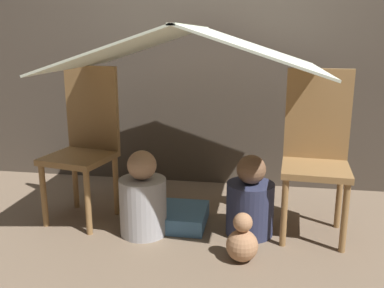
% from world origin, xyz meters
% --- Properties ---
extents(ground_plane, '(8.80, 8.80, 0.00)m').
position_xyz_m(ground_plane, '(0.00, 0.00, 0.00)').
color(ground_plane, '#7A6651').
extents(wall_back, '(7.00, 0.05, 2.50)m').
position_xyz_m(wall_back, '(0.00, 1.08, 1.25)').
color(wall_back, '#4C4238').
rests_on(wall_back, ground_plane).
extents(chair_left, '(0.44, 0.44, 0.96)m').
position_xyz_m(chair_left, '(-0.69, 0.29, 0.51)').
color(chair_left, olive).
rests_on(chair_left, ground_plane).
extents(chair_right, '(0.40, 0.40, 0.96)m').
position_xyz_m(chair_right, '(0.72, 0.29, 0.51)').
color(chair_right, olive).
rests_on(chair_right, ground_plane).
extents(sheet_canopy, '(1.42, 1.13, 0.24)m').
position_xyz_m(sheet_canopy, '(0.00, 0.21, 1.08)').
color(sheet_canopy, silver).
extents(person_front, '(0.28, 0.28, 0.51)m').
position_xyz_m(person_front, '(-0.27, 0.09, 0.21)').
color(person_front, '#B2B2B7').
rests_on(person_front, ground_plane).
extents(person_second, '(0.28, 0.28, 0.49)m').
position_xyz_m(person_second, '(0.35, 0.19, 0.20)').
color(person_second, '#2D3351').
rests_on(person_second, ground_plane).
extents(floor_cushion, '(0.45, 0.36, 0.10)m').
position_xyz_m(floor_cushion, '(-0.14, 0.25, 0.05)').
color(floor_cushion, '#4C7FB2').
rests_on(floor_cushion, ground_plane).
extents(plush_toy, '(0.17, 0.17, 0.27)m').
position_xyz_m(plush_toy, '(0.32, -0.13, 0.11)').
color(plush_toy, tan).
rests_on(plush_toy, ground_plane).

